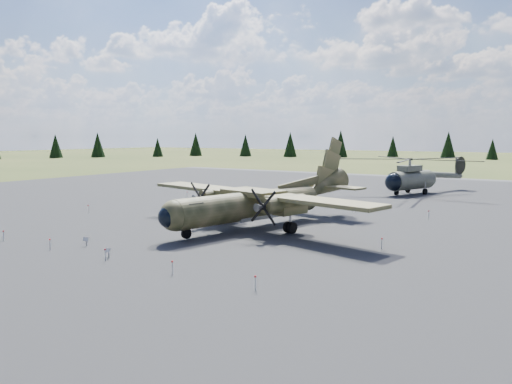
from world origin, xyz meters
The scene contains 8 objects.
ground centered at (0.00, 0.00, 0.00)m, with size 500.00×500.00×0.00m, color brown.
apron centered at (0.00, 10.00, 0.00)m, with size 120.00×120.00×0.04m, color #57585C.
transport_plane centered at (3.89, 3.15, 2.52)m, with size 26.54×23.80×8.78m.
helicopter_near centered at (8.44, 37.04, 3.71)m, with size 26.45×26.45×5.23m.
info_placard_left centered at (-2.90, -11.17, 0.47)m, with size 0.48×0.31×0.70m.
info_placard_right centered at (1.46, -12.76, 0.45)m, with size 0.46×0.26×0.67m.
barrier_fence centered at (-0.46, -0.08, 0.51)m, with size 33.12×29.62×0.85m.
treeline centered at (8.80, 6.80, 4.78)m, with size 335.34×344.29×10.98m.
Camera 1 is at (28.24, -35.65, 8.36)m, focal length 35.00 mm.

